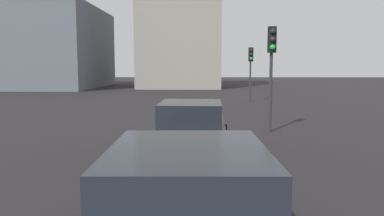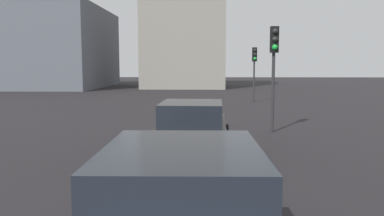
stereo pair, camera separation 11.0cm
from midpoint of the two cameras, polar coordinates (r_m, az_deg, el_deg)
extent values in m
cube|color=black|center=(10.09, 0.33, -3.93)|extent=(4.30, 1.88, 0.61)
cube|color=#1E232B|center=(9.80, 0.26, -0.77)|extent=(1.96, 1.60, 0.57)
cylinder|color=black|center=(11.42, 5.11, -4.00)|extent=(0.65, 0.24, 0.64)
cylinder|color=black|center=(11.51, -3.63, -3.91)|extent=(0.65, 0.24, 0.64)
cylinder|color=black|center=(8.84, 5.52, -7.04)|extent=(0.65, 0.24, 0.64)
cylinder|color=black|center=(8.96, -5.79, -6.87)|extent=(0.65, 0.24, 0.64)
cube|color=red|center=(7.96, 3.96, -5.92)|extent=(0.04, 0.20, 0.11)
cube|color=red|center=(8.05, -5.06, -5.79)|extent=(0.04, 0.20, 0.11)
cube|color=#1E232B|center=(3.94, -0.67, -10.24)|extent=(2.06, 1.60, 0.62)
cylinder|color=black|center=(5.83, 8.86, -14.20)|extent=(0.64, 0.23, 0.64)
cylinder|color=black|center=(5.86, -9.22, -14.09)|extent=(0.64, 0.23, 0.64)
cylinder|color=#2D2D30|center=(13.88, 12.09, 2.21)|extent=(0.11, 0.11, 2.80)
cube|color=black|center=(13.82, 12.32, 9.86)|extent=(0.21, 0.28, 0.90)
sphere|color=black|center=(13.73, 12.44, 11.01)|extent=(0.20, 0.20, 0.20)
sphere|color=black|center=(13.71, 12.41, 9.89)|extent=(0.20, 0.20, 0.20)
sphere|color=green|center=(13.70, 12.38, 8.76)|extent=(0.20, 0.20, 0.20)
cylinder|color=#2D2D30|center=(25.51, 9.26, 3.86)|extent=(0.11, 0.11, 2.63)
cube|color=black|center=(25.44, 9.36, 7.83)|extent=(0.24, 0.30, 0.90)
sphere|color=black|center=(25.34, 9.44, 8.44)|extent=(0.20, 0.20, 0.20)
sphere|color=black|center=(25.33, 9.43, 7.83)|extent=(0.20, 0.20, 0.20)
sphere|color=green|center=(25.32, 9.42, 7.22)|extent=(0.20, 0.20, 0.20)
cube|color=gray|center=(43.30, -1.05, 12.74)|extent=(10.16, 8.56, 14.47)
cube|color=slate|center=(45.20, -19.31, 8.37)|extent=(15.27, 10.40, 8.56)
camera|label=1|loc=(0.05, -89.61, 0.04)|focal=36.06mm
camera|label=2|loc=(0.05, 90.39, -0.04)|focal=36.06mm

